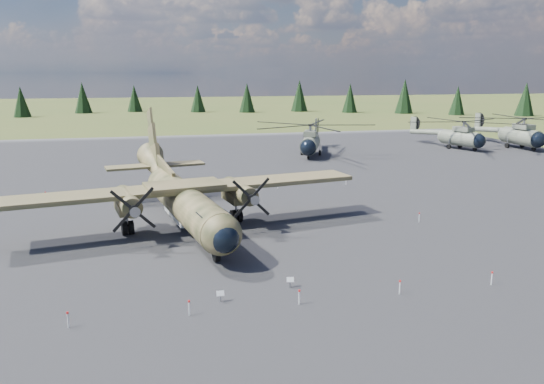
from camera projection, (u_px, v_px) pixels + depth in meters
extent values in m
plane|color=#505224|center=(227.00, 235.00, 41.55)|extent=(500.00, 500.00, 0.00)
cube|color=#535358|center=(212.00, 205.00, 51.05)|extent=(120.00, 120.00, 0.04)
cylinder|color=#31351D|center=(186.00, 204.00, 42.12)|extent=(5.89, 18.29, 2.81)
sphere|color=#31351D|center=(221.00, 235.00, 34.01)|extent=(3.19, 3.19, 2.76)
sphere|color=black|center=(224.00, 238.00, 33.52)|extent=(2.34, 2.34, 2.02)
cube|color=black|center=(213.00, 217.00, 35.28)|extent=(2.26, 1.93, 0.55)
cone|color=#31351D|center=(157.00, 167.00, 52.52)|extent=(3.91, 7.27, 4.23)
cube|color=#9B9EA0|center=(184.00, 214.00, 43.27)|extent=(2.92, 6.26, 0.50)
cube|color=#353F21|center=(184.00, 188.00, 42.31)|extent=(29.27, 8.40, 0.35)
cube|color=#31351D|center=(184.00, 185.00, 42.26)|extent=(6.56, 4.60, 0.35)
cylinder|color=#31351D|center=(127.00, 201.00, 40.43)|extent=(2.39, 5.40, 1.51)
cube|color=#31351D|center=(126.00, 207.00, 41.30)|extent=(2.07, 3.62, 0.80)
cone|color=gray|center=(134.00, 211.00, 37.51)|extent=(0.91, 1.02, 0.76)
cylinder|color=black|center=(128.00, 228.00, 41.67)|extent=(1.06, 1.24, 1.10)
cylinder|color=#31351D|center=(239.00, 191.00, 43.89)|extent=(2.39, 5.40, 1.51)
cube|color=#31351D|center=(236.00, 196.00, 44.76)|extent=(2.07, 3.62, 0.80)
cone|color=gray|center=(253.00, 199.00, 40.97)|extent=(0.91, 1.02, 0.76)
cylinder|color=black|center=(236.00, 216.00, 45.13)|extent=(1.06, 1.24, 1.10)
cube|color=#31351D|center=(164.00, 167.00, 48.96)|extent=(1.59, 7.52, 1.69)
cube|color=#353F21|center=(156.00, 166.00, 52.96)|extent=(9.88, 3.84, 0.22)
cylinder|color=gray|center=(216.00, 244.00, 35.31)|extent=(0.16, 0.16, 0.90)
cylinder|color=black|center=(216.00, 255.00, 35.47)|extent=(0.51, 0.99, 0.94)
cylinder|color=slate|center=(310.00, 144.00, 80.51)|extent=(5.21, 7.91, 2.60)
sphere|color=black|center=(308.00, 148.00, 76.91)|extent=(3.11, 3.11, 2.39)
sphere|color=slate|center=(312.00, 141.00, 84.12)|extent=(3.11, 3.11, 2.39)
cube|color=slate|center=(310.00, 133.00, 79.75)|extent=(2.88, 3.75, 0.78)
cylinder|color=gray|center=(310.00, 128.00, 79.57)|extent=(0.49, 0.49, 1.04)
cylinder|color=slate|center=(314.00, 136.00, 87.80)|extent=(4.13, 8.56, 1.49)
cube|color=slate|center=(316.00, 126.00, 91.27)|extent=(0.76, 1.44, 2.49)
cylinder|color=black|center=(318.00, 126.00, 91.22)|extent=(1.07, 2.53, 2.70)
cylinder|color=black|center=(308.00, 157.00, 77.83)|extent=(0.53, 0.76, 0.71)
cylinder|color=black|center=(302.00, 152.00, 82.25)|extent=(0.60, 0.89, 0.83)
cylinder|color=gray|center=(302.00, 149.00, 82.13)|extent=(0.19, 0.19, 1.51)
cylinder|color=black|center=(320.00, 153.00, 81.83)|extent=(0.60, 0.89, 0.83)
cylinder|color=gray|center=(320.00, 149.00, 81.71)|extent=(0.19, 0.19, 1.51)
cylinder|color=slate|center=(461.00, 138.00, 87.99)|extent=(4.39, 7.58, 2.49)
sphere|color=black|center=(478.00, 141.00, 84.96)|extent=(2.84, 2.84, 2.29)
sphere|color=slate|center=(444.00, 136.00, 91.04)|extent=(2.84, 2.84, 2.29)
cube|color=slate|center=(463.00, 129.00, 87.31)|extent=(2.52, 3.53, 0.75)
cylinder|color=gray|center=(464.00, 124.00, 87.14)|extent=(0.44, 0.44, 1.00)
cylinder|color=slate|center=(428.00, 132.00, 94.14)|extent=(3.18, 8.40, 1.43)
cube|color=slate|center=(414.00, 123.00, 97.04)|extent=(0.60, 1.40, 2.39)
cylinder|color=black|center=(415.00, 123.00, 97.21)|extent=(0.78, 2.50, 2.59)
cylinder|color=black|center=(475.00, 149.00, 85.77)|extent=(0.46, 0.73, 0.68)
cylinder|color=black|center=(449.00, 147.00, 88.68)|extent=(0.51, 0.85, 0.80)
cylinder|color=gray|center=(449.00, 144.00, 88.57)|extent=(0.17, 0.17, 1.44)
cylinder|color=black|center=(460.00, 146.00, 89.97)|extent=(0.51, 0.85, 0.80)
cylinder|color=gray|center=(460.00, 143.00, 89.86)|extent=(0.17, 0.17, 1.44)
cylinder|color=slate|center=(521.00, 137.00, 88.57)|extent=(2.80, 7.93, 2.75)
sphere|color=black|center=(538.00, 140.00, 84.83)|extent=(2.54, 2.54, 2.53)
sphere|color=slate|center=(506.00, 134.00, 92.32)|extent=(2.54, 2.54, 2.53)
cube|color=slate|center=(524.00, 127.00, 87.76)|extent=(1.89, 3.53, 0.82)
cylinder|color=gray|center=(524.00, 122.00, 87.58)|extent=(0.40, 0.40, 1.10)
cylinder|color=slate|center=(491.00, 130.00, 96.14)|extent=(0.98, 9.38, 1.57)
cube|color=slate|center=(478.00, 120.00, 99.75)|extent=(0.25, 1.54, 2.64)
cylinder|color=black|center=(480.00, 120.00, 99.83)|extent=(0.08, 2.86, 2.86)
cylinder|color=black|center=(534.00, 149.00, 85.79)|extent=(0.31, 0.75, 0.75)
cylinder|color=black|center=(507.00, 146.00, 89.83)|extent=(0.34, 0.88, 0.88)
cylinder|color=gray|center=(507.00, 142.00, 89.70)|extent=(0.15, 0.15, 1.59)
cylinder|color=black|center=(522.00, 145.00, 90.50)|extent=(0.34, 0.88, 0.88)
cylinder|color=gray|center=(523.00, 142.00, 90.38)|extent=(0.15, 0.15, 1.59)
cube|color=gray|center=(220.00, 297.00, 29.45)|extent=(0.08, 0.08, 0.53)
cube|color=white|center=(220.00, 293.00, 29.35)|extent=(0.42, 0.18, 0.30)
cube|color=gray|center=(290.00, 283.00, 31.41)|extent=(0.09, 0.09, 0.53)
cube|color=white|center=(290.00, 280.00, 31.31)|extent=(0.45, 0.24, 0.30)
cylinder|color=white|center=(68.00, 320.00, 26.41)|extent=(0.07, 0.07, 0.80)
cylinder|color=red|center=(67.00, 313.00, 26.33)|extent=(0.12, 0.12, 0.10)
cylinder|color=white|center=(189.00, 308.00, 27.75)|extent=(0.07, 0.07, 0.80)
cylinder|color=red|center=(189.00, 301.00, 27.66)|extent=(0.12, 0.12, 0.10)
cylinder|color=white|center=(299.00, 298.00, 29.08)|extent=(0.07, 0.07, 0.80)
cylinder|color=red|center=(299.00, 291.00, 28.99)|extent=(0.12, 0.12, 0.10)
cylinder|color=white|center=(400.00, 288.00, 30.41)|extent=(0.07, 0.07, 0.80)
cylinder|color=red|center=(400.00, 281.00, 30.32)|extent=(0.12, 0.12, 0.10)
cylinder|color=white|center=(492.00, 279.00, 31.74)|extent=(0.07, 0.07, 0.80)
cylinder|color=red|center=(492.00, 272.00, 31.65)|extent=(0.12, 0.12, 0.10)
cylinder|color=white|center=(46.00, 196.00, 53.11)|extent=(0.07, 0.07, 0.80)
cylinder|color=red|center=(45.00, 192.00, 53.02)|extent=(0.12, 0.12, 0.10)
cylinder|color=white|center=(128.00, 192.00, 54.89)|extent=(0.07, 0.07, 0.80)
cylinder|color=red|center=(128.00, 188.00, 54.80)|extent=(0.12, 0.12, 0.10)
cylinder|color=white|center=(205.00, 188.00, 56.66)|extent=(0.07, 0.07, 0.80)
cylinder|color=red|center=(205.00, 185.00, 56.57)|extent=(0.12, 0.12, 0.10)
cylinder|color=white|center=(278.00, 185.00, 58.44)|extent=(0.07, 0.07, 0.80)
cylinder|color=red|center=(278.00, 181.00, 58.35)|extent=(0.12, 0.12, 0.10)
cylinder|color=white|center=(346.00, 182.00, 60.21)|extent=(0.07, 0.07, 0.80)
cylinder|color=red|center=(346.00, 178.00, 60.12)|extent=(0.12, 0.12, 0.10)
cylinder|color=white|center=(419.00, 218.00, 45.12)|extent=(0.07, 0.07, 0.80)
cylinder|color=red|center=(419.00, 213.00, 45.03)|extent=(0.12, 0.12, 0.10)
cone|color=black|center=(525.00, 99.00, 157.28)|extent=(5.53, 5.53, 9.87)
cone|color=black|center=(457.00, 100.00, 161.12)|extent=(4.88, 4.88, 8.72)
cone|color=black|center=(404.00, 96.00, 167.22)|extent=(5.98, 5.98, 10.68)
cone|color=black|center=(350.00, 98.00, 170.98)|extent=(5.20, 5.20, 9.29)
cone|color=black|center=(299.00, 96.00, 176.04)|extent=(5.77, 5.77, 10.29)
cone|color=black|center=(247.00, 98.00, 171.55)|extent=(5.24, 5.24, 9.36)
cone|color=black|center=(198.00, 98.00, 172.95)|extent=(4.88, 4.88, 8.72)
cone|color=black|center=(134.00, 98.00, 174.37)|extent=(4.88, 4.88, 8.71)
cone|color=black|center=(83.00, 98.00, 168.28)|extent=(5.42, 5.42, 9.68)
cone|color=black|center=(21.00, 102.00, 152.79)|extent=(4.94, 4.94, 8.82)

